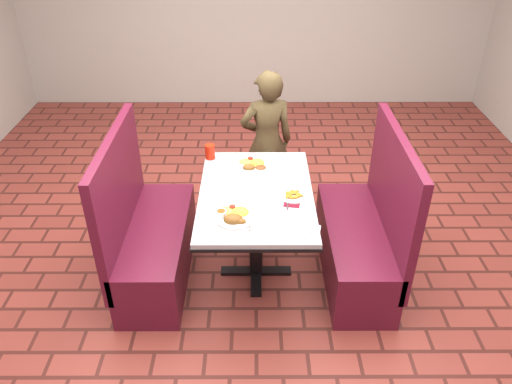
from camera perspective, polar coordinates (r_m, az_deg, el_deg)
room at (r=3.06m, az=0.00°, el=18.69°), size 7.00×7.04×2.82m
dining_table at (r=3.58m, az=0.00°, el=-1.30°), size 0.81×1.21×0.75m
booth_bench_left at (r=3.85m, az=-12.03°, el=-5.32°), size 0.47×1.20×1.17m
booth_bench_right at (r=3.85m, az=12.02°, el=-5.27°), size 0.47×1.20×1.17m
diner_person at (r=4.43m, az=1.22°, el=5.73°), size 0.53×0.40×1.30m
near_dinner_plate at (r=3.25m, az=-2.49°, el=-2.52°), size 0.29×0.29×0.09m
far_dinner_plate at (r=3.82m, az=-0.33°, el=3.25°), size 0.28×0.28×0.07m
plantain_plate at (r=3.47m, az=4.33°, el=-0.43°), size 0.19×0.19×0.03m
maroon_napkin at (r=3.41m, az=4.14°, el=-1.26°), size 0.13×0.13×0.00m
spoon_utensil at (r=3.39m, az=3.62°, el=-1.42°), size 0.02×0.14×0.00m
red_tumbler at (r=3.94m, az=-5.28°, el=4.61°), size 0.08×0.08×0.12m
paper_napkin at (r=3.15m, az=5.58°, el=-4.45°), size 0.22×0.18×0.01m
knife_utensil at (r=3.20m, az=-0.56°, el=-3.54°), size 0.04×0.18×0.00m
fork_utensil at (r=3.24m, az=-2.22°, el=-3.09°), size 0.01×0.16×0.00m
lettuce_shreds at (r=3.57m, az=0.64°, el=0.53°), size 0.28×0.32×0.00m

